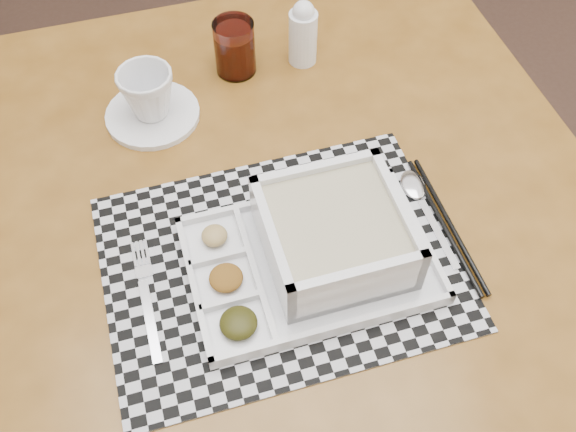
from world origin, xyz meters
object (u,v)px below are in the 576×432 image
object	(u,v)px
dining_table	(269,230)
serving_tray	(325,243)
creamer_bottle	(303,33)
cup	(148,94)
juice_glass	(235,49)

from	to	relation	value
dining_table	serving_tray	size ratio (longest dim) A/B	3.21
creamer_bottle	serving_tray	bearing A→B (deg)	-95.28
creamer_bottle	cup	bearing A→B (deg)	-158.93
serving_tray	creamer_bottle	distance (m)	0.41
dining_table	serving_tray	world-z (taller)	serving_tray
dining_table	creamer_bottle	xyz separation A→B (m)	(0.10, 0.29, 0.13)
dining_table	serving_tray	distance (m)	0.17
dining_table	juice_glass	distance (m)	0.31
cup	creamer_bottle	bearing A→B (deg)	29.74
dining_table	cup	bearing A→B (deg)	129.42
dining_table	creamer_bottle	bearing A→B (deg)	71.37
dining_table	serving_tray	bearing A→B (deg)	-60.78
cup	juice_glass	distance (m)	0.17
creamer_bottle	dining_table	bearing A→B (deg)	-108.63
serving_tray	creamer_bottle	xyz separation A→B (m)	(0.04, 0.41, 0.02)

